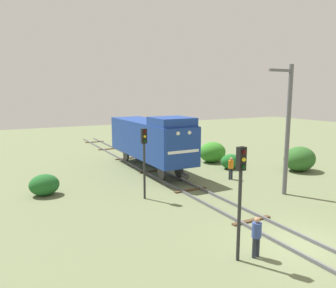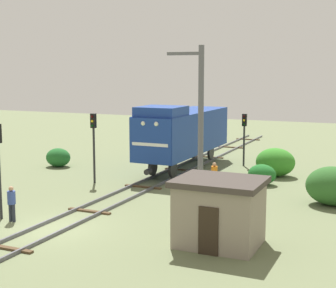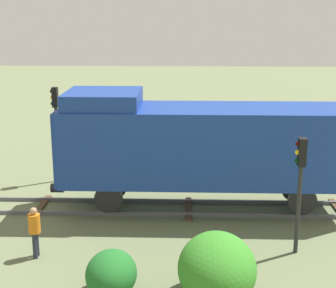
# 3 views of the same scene
# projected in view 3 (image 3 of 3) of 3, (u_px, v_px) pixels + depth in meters

# --- Properties ---
(locomotive) EXTENTS (2.90, 11.60, 4.60)m
(locomotive) POSITION_uv_depth(u_px,v_px,m) (199.00, 143.00, 19.83)
(locomotive) COLOR navy
(locomotive) RESTS_ON railway_track
(traffic_signal_mid) EXTENTS (0.32, 0.34, 4.39)m
(traffic_signal_mid) POSITION_uv_depth(u_px,v_px,m) (56.00, 117.00, 23.25)
(traffic_signal_mid) COLOR #262628
(traffic_signal_mid) RESTS_ON ground
(traffic_signal_far) EXTENTS (0.32, 0.34, 3.88)m
(traffic_signal_far) POSITION_uv_depth(u_px,v_px,m) (300.00, 174.00, 16.26)
(traffic_signal_far) COLOR #262628
(traffic_signal_far) RESTS_ON ground
(worker_by_signal) EXTENTS (0.38, 0.38, 1.70)m
(worker_by_signal) POSITION_uv_depth(u_px,v_px,m) (35.00, 228.00, 16.39)
(worker_by_signal) COLOR #262B38
(worker_by_signal) RESTS_ON ground
(bush_near) EXTENTS (1.88, 1.54, 1.37)m
(bush_near) POSITION_uv_depth(u_px,v_px,m) (146.00, 139.00, 28.97)
(bush_near) COLOR #1F5E26
(bush_near) RESTS_ON ground
(bush_mid) EXTENTS (1.75, 1.43, 1.27)m
(bush_mid) POSITION_uv_depth(u_px,v_px,m) (111.00, 274.00, 14.29)
(bush_mid) COLOR #206626
(bush_mid) RESTS_ON ground
(bush_back) EXTENTS (2.62, 2.14, 1.90)m
(bush_back) POSITION_uv_depth(u_px,v_px,m) (217.00, 268.00, 13.94)
(bush_back) COLOR #358326
(bush_back) RESTS_ON ground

